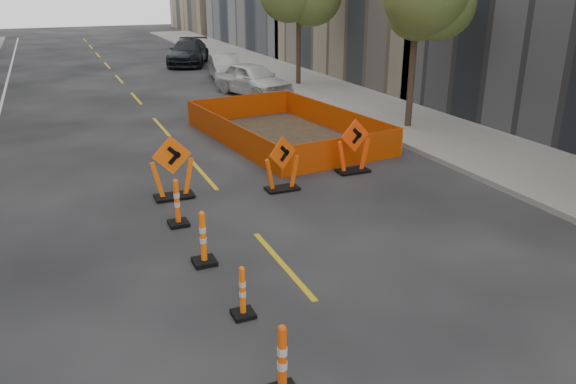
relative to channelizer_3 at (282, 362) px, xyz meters
name	(u,v)px	position (x,y,z in m)	size (l,w,h in m)	color
sidewalk_right	(421,126)	(10.43, 11.46, -0.49)	(4.00, 90.00, 0.15)	gray
tree_r_b	(417,2)	(9.83, 11.46, 3.96)	(2.80, 2.80, 5.95)	#382B1E
channelizer_3	(282,362)	(0.00, 0.00, 0.00)	(0.44, 0.44, 1.12)	#DE4909
channelizer_4	(243,292)	(0.15, 2.04, -0.10)	(0.36, 0.36, 0.92)	#FC5A0A
channelizer_5	(203,238)	(0.04, 4.08, 0.00)	(0.44, 0.44, 1.12)	#FF620A
channelizer_6	(177,202)	(-0.01, 6.12, -0.01)	(0.44, 0.44, 1.11)	#FF550A
chevron_sign_left	(172,167)	(0.28, 7.86, 0.26)	(1.09, 0.66, 1.64)	#FF5A0A
chevron_sign_center	(282,163)	(3.04, 7.31, 0.18)	(0.98, 0.59, 1.47)	#E84C09
chevron_sign_right	(354,146)	(5.48, 7.87, 0.23)	(1.05, 0.63, 1.58)	#FF420A
safety_fence	(284,126)	(5.09, 12.05, -0.10)	(4.31, 7.33, 0.92)	#FF440D
parked_car_near	(253,79)	(6.78, 20.00, 0.22)	(1.84, 4.57, 1.56)	white
parked_car_mid	(225,67)	(6.90, 24.94, 0.12)	(1.43, 4.11, 1.35)	#ACAAB0
parked_car_far	(188,52)	(6.49, 31.70, 0.24)	(2.24, 5.51, 1.60)	black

